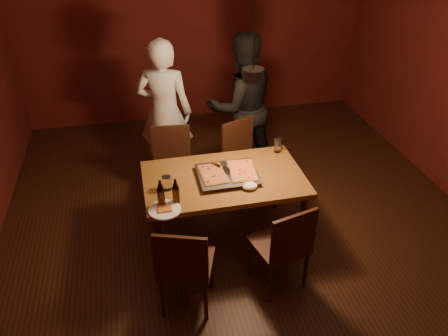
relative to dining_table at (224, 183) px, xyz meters
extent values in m
plane|color=#361B0E|center=(0.23, -0.05, -0.68)|extent=(6.00, 6.00, 0.00)
plane|color=maroon|center=(0.23, 2.95, 0.72)|extent=(5.00, 0.00, 5.00)
cube|color=brown|center=(0.00, 0.00, 0.05)|extent=(1.50, 0.90, 0.05)
cylinder|color=#38190F|center=(-0.67, -0.37, -0.33)|extent=(0.06, 0.06, 0.70)
cylinder|color=#38190F|center=(0.67, -0.37, -0.33)|extent=(0.06, 0.06, 0.70)
cylinder|color=#38190F|center=(-0.67, 0.37, -0.33)|extent=(0.06, 0.06, 0.70)
cylinder|color=#38190F|center=(0.67, 0.37, -0.33)|extent=(0.06, 0.06, 0.70)
cube|color=#38190F|center=(-0.42, 0.69, -0.25)|extent=(0.47, 0.47, 0.04)
cube|color=#38190F|center=(-0.40, 0.88, -0.01)|extent=(0.42, 0.08, 0.45)
cube|color=#38190F|center=(0.42, 0.67, -0.25)|extent=(0.55, 0.55, 0.04)
cube|color=#38190F|center=(0.35, 0.85, -0.01)|extent=(0.40, 0.19, 0.45)
cube|color=#38190F|center=(-0.48, -0.72, -0.25)|extent=(0.53, 0.53, 0.04)
cube|color=#38190F|center=(-0.54, -0.90, -0.01)|extent=(0.41, 0.16, 0.45)
cube|color=#38190F|center=(0.33, -0.67, -0.25)|extent=(0.51, 0.51, 0.04)
cube|color=#38190F|center=(0.38, -0.86, -0.01)|extent=(0.41, 0.13, 0.45)
cube|color=silver|center=(0.03, -0.01, 0.10)|extent=(0.56, 0.47, 0.05)
cube|color=maroon|center=(-0.11, -0.01, 0.13)|extent=(0.25, 0.37, 0.02)
cube|color=gold|center=(0.17, -0.01, 0.13)|extent=(0.27, 0.40, 0.02)
cylinder|color=black|center=(-0.61, -0.30, 0.15)|extent=(0.06, 0.06, 0.16)
cone|color=black|center=(-0.61, -0.30, 0.28)|extent=(0.06, 0.06, 0.09)
cylinder|color=black|center=(-0.49, -0.30, 0.15)|extent=(0.06, 0.06, 0.15)
cone|color=black|center=(-0.49, -0.30, 0.27)|extent=(0.06, 0.06, 0.09)
cylinder|color=silver|center=(-0.54, -0.08, 0.14)|extent=(0.08, 0.08, 0.13)
cylinder|color=silver|center=(0.63, 0.34, 0.15)|extent=(0.07, 0.07, 0.14)
cylinder|color=white|center=(-0.60, -0.39, 0.08)|extent=(0.27, 0.27, 0.02)
cube|color=gold|center=(-0.60, -0.39, 0.10)|extent=(0.12, 0.10, 0.01)
ellipsoid|color=white|center=(0.18, -0.24, 0.10)|extent=(0.14, 0.11, 0.06)
imported|color=silver|center=(-0.41, 1.29, 0.19)|extent=(0.72, 0.57, 1.72)
imported|color=black|center=(0.49, 1.25, 0.20)|extent=(0.93, 0.77, 1.74)
cylinder|color=black|center=(0.23, -0.05, 1.07)|extent=(0.18, 0.18, 0.10)
cylinder|color=black|center=(0.23, -0.05, 1.62)|extent=(0.01, 0.01, 1.00)
camera|label=1|loc=(-0.75, -3.32, 2.34)|focal=35.00mm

